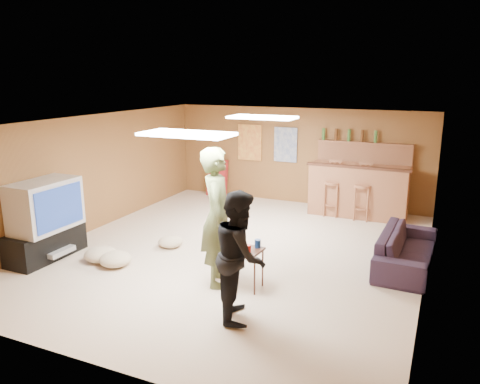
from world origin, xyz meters
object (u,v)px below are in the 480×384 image
at_px(tv_body, 45,205).
at_px(bar_counter, 358,191).
at_px(person_black, 240,255).
at_px(tray_table, 245,268).
at_px(person_olive, 218,217).
at_px(sofa, 407,249).

distance_m(tv_body, bar_counter, 6.09).
xyz_separation_m(person_black, tray_table, (-0.25, 0.75, -0.51)).
xyz_separation_m(person_olive, tray_table, (0.43, -0.00, -0.69)).
height_order(bar_counter, sofa, bar_counter).
distance_m(bar_counter, person_olive, 4.35).
distance_m(bar_counter, person_black, 4.94).
distance_m(person_olive, person_black, 1.03).
height_order(person_olive, sofa, person_olive).
height_order(tv_body, tray_table, tv_body).
relative_size(person_olive, sofa, 1.02).
xyz_separation_m(tv_body, sofa, (5.35, 2.03, -0.62)).
bearing_deg(person_black, sofa, -57.68).
bearing_deg(person_olive, tv_body, 72.66).
xyz_separation_m(person_black, sofa, (1.74, 2.48, -0.52)).
xyz_separation_m(sofa, tray_table, (-1.99, -1.73, 0.01)).
bearing_deg(bar_counter, tv_body, -133.00).
xyz_separation_m(tv_body, person_olive, (2.93, 0.30, 0.09)).
xyz_separation_m(bar_counter, sofa, (1.20, -2.42, -0.27)).
bearing_deg(tv_body, person_black, -7.12).
bearing_deg(bar_counter, sofa, -63.63).
relative_size(tv_body, bar_counter, 0.55).
distance_m(tv_body, tray_table, 3.43).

